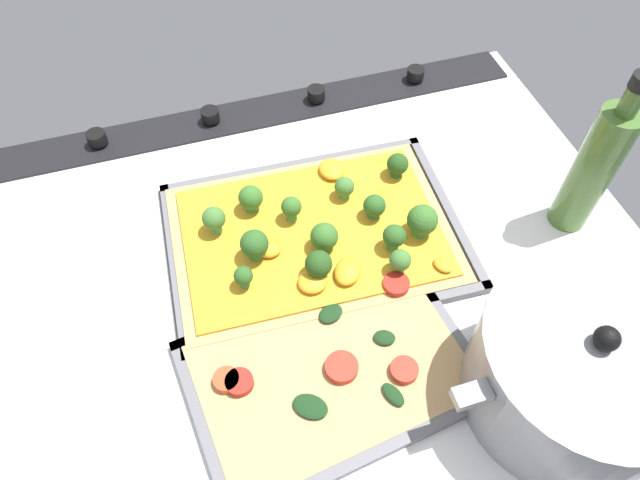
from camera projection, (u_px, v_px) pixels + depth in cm
name	position (u px, v px, depth cm)	size (l,w,h in cm)	color
ground_plane	(324.00, 279.00, 73.05)	(84.76, 69.92, 3.00)	white
stove_control_panel	(265.00, 110.00, 89.13)	(81.37, 7.00, 2.60)	black
baking_tray_front	(316.00, 237.00, 74.68)	(39.09, 28.64, 1.30)	slate
broccoli_pizza	(320.00, 231.00, 73.23)	(36.59, 26.14, 5.96)	tan
baking_tray_back	(331.00, 372.00, 63.57)	(33.61, 25.00, 1.30)	slate
veggie_pizza_back	(331.00, 369.00, 63.10)	(30.93, 22.31, 1.90)	tan
cooking_pot	(577.00, 372.00, 57.33)	(28.56, 21.78, 14.96)	gray
oil_bottle	(594.00, 168.00, 69.01)	(4.97, 4.97, 23.58)	#476B2D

